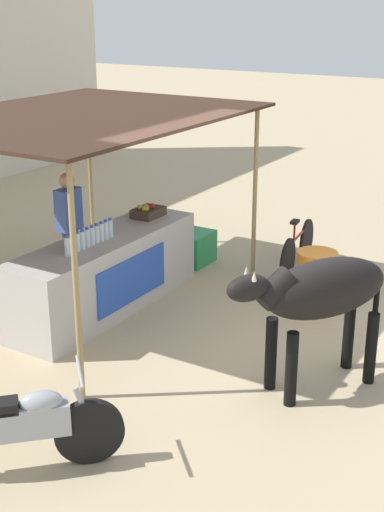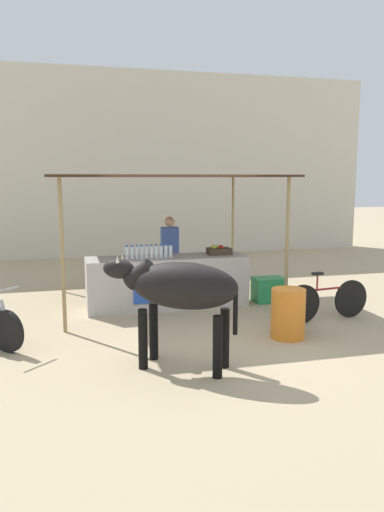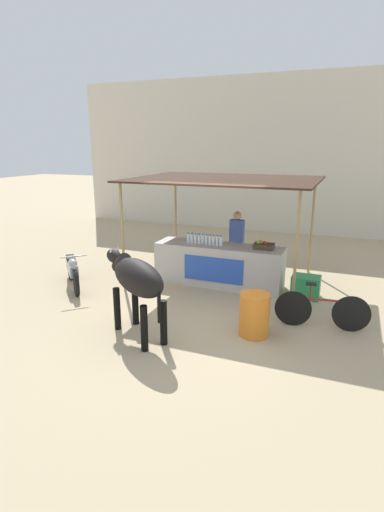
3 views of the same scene
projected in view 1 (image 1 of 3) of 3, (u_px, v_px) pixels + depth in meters
name	position (u px, v px, depth m)	size (l,w,h in m)	color
ground_plane	(261.00, 348.00, 8.14)	(60.00, 60.00, 0.00)	tan
stall_counter	(106.00, 273.00, 9.05)	(3.00, 0.82, 0.96)	#B2ADA8
stall_awning	(80.00, 122.00, 8.55)	(4.20, 3.20, 2.47)	#382319
water_bottle_row	(90.00, 237.00, 8.54)	(0.88, 0.07, 0.25)	silver
fruit_crate	(148.00, 212.00, 9.71)	(0.44, 0.32, 0.18)	#3F3326
vendor_behind_counter	(70.00, 232.00, 9.46)	(0.34, 0.22, 1.65)	#383842
cooler_box	(195.00, 248.00, 10.71)	(0.60, 0.44, 0.48)	#268C4C
water_barrel	(316.00, 280.00, 9.09)	(0.52, 0.52, 0.76)	orange
cow	(320.00, 293.00, 7.00)	(1.73, 1.28, 1.44)	black
motorcycle_parked	(18.00, 427.00, 5.87)	(1.32, 1.34, 0.90)	black
bicycle_leaning	(297.00, 250.00, 10.30)	(1.65, 0.26, 0.85)	black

